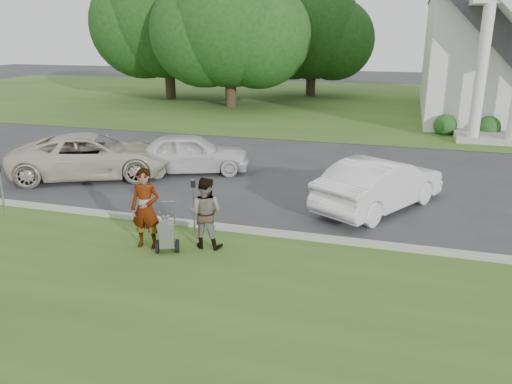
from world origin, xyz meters
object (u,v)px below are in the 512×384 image
at_px(tree_back, 312,35).
at_px(car_d, 380,184).
at_px(striping_cart, 167,236).
at_px(parking_meter_near, 194,200).
at_px(parking_meter_far, 1,183).
at_px(tree_left, 230,29).
at_px(car_b, 190,153).
at_px(tree_far, 167,21).
at_px(car_a, 92,156).
at_px(person_left, 146,209).
at_px(person_right, 205,213).

distance_m(tree_back, car_d, 27.82).
bearing_deg(striping_cart, parking_meter_near, 61.30).
bearing_deg(parking_meter_far, tree_left, 92.98).
relative_size(tree_back, parking_meter_near, 6.87).
bearing_deg(car_b, parking_meter_near, -176.81).
height_order(tree_left, parking_meter_near, tree_left).
distance_m(striping_cart, parking_meter_far, 5.68).
height_order(tree_far, tree_back, tree_far).
height_order(tree_far, parking_meter_far, tree_far).
distance_m(tree_back, parking_meter_far, 30.35).
xyz_separation_m(car_a, car_b, (3.00, 1.53, -0.04)).
bearing_deg(person_left, tree_back, 87.10).
bearing_deg(tree_back, parking_meter_near, -84.58).
distance_m(parking_meter_near, car_a, 6.64).
distance_m(striping_cart, car_b, 6.95).
distance_m(person_left, car_d, 6.60).
bearing_deg(tree_far, parking_meter_near, -62.68).
height_order(tree_back, person_left, tree_back).
xyz_separation_m(tree_far, car_a, (7.37, -21.06, -4.95)).
distance_m(tree_far, car_d, 27.99).
bearing_deg(car_a, tree_left, -21.32).
bearing_deg(parking_meter_near, car_a, 145.29).
distance_m(striping_cart, car_d, 6.28).
relative_size(person_right, parking_meter_near, 1.20).
bearing_deg(tree_left, tree_far, 153.44).
bearing_deg(striping_cart, tree_left, 83.86).
bearing_deg(car_d, parking_meter_near, 66.68).
distance_m(striping_cart, car_a, 7.32).
xyz_separation_m(person_right, car_d, (3.68, 3.93, -0.10)).
distance_m(car_a, car_b, 3.37).
bearing_deg(car_a, tree_back, -31.42).
distance_m(tree_left, parking_meter_near, 23.27).
relative_size(striping_cart, person_right, 0.66).
height_order(parking_meter_near, car_d, car_d).
distance_m(car_b, car_d, 7.04).
bearing_deg(parking_meter_near, tree_back, 95.42).
bearing_deg(car_a, person_right, -152.17).
distance_m(striping_cart, parking_meter_near, 1.33).
distance_m(tree_left, striping_cart, 24.48).
height_order(tree_left, tree_back, tree_left).
height_order(tree_back, person_right, tree_back).
distance_m(person_left, parking_meter_near, 1.31).
xyz_separation_m(person_right, parking_meter_far, (-6.28, 0.57, 0.03)).
xyz_separation_m(tree_back, striping_cart, (2.69, -31.07, -4.32)).
distance_m(parking_meter_far, car_b, 6.32).
relative_size(tree_left, parking_meter_far, 7.74).
height_order(person_left, person_right, person_left).
relative_size(parking_meter_near, parking_meter_far, 1.02).
height_order(striping_cart, car_d, car_d).
xyz_separation_m(tree_back, car_b, (0.37, -24.53, -4.02)).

